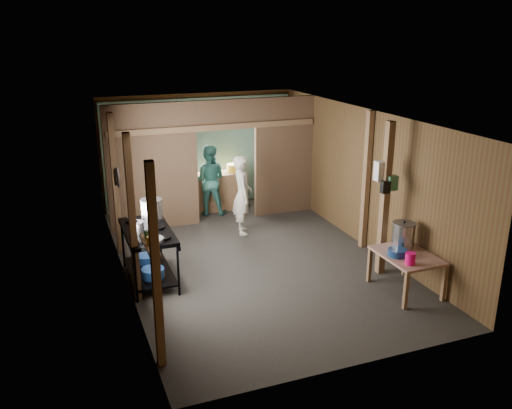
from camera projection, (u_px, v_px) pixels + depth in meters
name	position (u px, v px, depth m)	size (l,w,h in m)	color
floor	(252.00, 259.00, 9.75)	(4.50, 7.00, 0.00)	#292929
ceiling	(252.00, 116.00, 8.94)	(4.50, 7.00, 0.00)	#4E4C49
wall_back	(199.00, 150.00, 12.45)	(4.50, 0.00, 2.60)	#4E3C20
wall_front	(357.00, 271.00, 6.24)	(4.50, 0.00, 2.60)	#4E3C20
wall_left	(120.00, 205.00, 8.59)	(0.00, 7.00, 2.60)	#4E3C20
wall_right	(364.00, 178.00, 10.11)	(0.00, 7.00, 2.60)	#4E3C20
partition_left	(152.00, 168.00, 10.85)	(1.85, 0.10, 2.60)	brown
partition_right	(284.00, 156.00, 11.84)	(1.35, 0.10, 2.60)	brown
partition_header	(226.00, 114.00, 11.07)	(1.30, 0.10, 0.60)	brown
turquoise_panel	(200.00, 153.00, 12.42)	(4.40, 0.06, 2.50)	#689B95
back_counter	(219.00, 191.00, 12.34)	(1.20, 0.50, 0.85)	#896950
wall_clock	(210.00, 124.00, 12.26)	(0.20, 0.20, 0.03)	white
post_left_a	(156.00, 269.00, 6.30)	(0.10, 0.12, 2.60)	#896950
post_left_b	(132.00, 220.00, 7.90)	(0.10, 0.12, 2.60)	#896950
post_left_c	(115.00, 185.00, 9.67)	(0.10, 0.12, 2.60)	#896950
post_right	(366.00, 181.00, 9.91)	(0.10, 0.12, 2.60)	#896950
post_free	(385.00, 200.00, 8.82)	(0.12, 0.12, 2.60)	#896950
cross_beam	(215.00, 127.00, 11.02)	(4.40, 0.12, 0.12)	#896950
pan_lid_big	(118.00, 177.00, 8.84)	(0.34, 0.34, 0.03)	slate
pan_lid_small	(115.00, 177.00, 9.23)	(0.30, 0.30, 0.03)	black
wall_shelf	(150.00, 245.00, 6.72)	(0.14, 0.80, 0.03)	#896950
jar_white	(153.00, 248.00, 6.48)	(0.07, 0.07, 0.10)	white
jar_yellow	(150.00, 240.00, 6.70)	(0.08, 0.08, 0.10)	gold
jar_green	(147.00, 234.00, 6.90)	(0.06, 0.06, 0.10)	#34724D
bag_white	(382.00, 171.00, 8.73)	(0.22, 0.15, 0.32)	white
bag_green	(392.00, 183.00, 8.70)	(0.16, 0.12, 0.24)	#34724D
bag_black	(385.00, 187.00, 8.65)	(0.14, 0.10, 0.20)	black
gas_range	(149.00, 255.00, 8.80)	(0.78, 1.51, 0.89)	black
prep_table	(406.00, 273.00, 8.48)	(0.77, 1.06, 0.63)	tan
stove_pot_large	(152.00, 210.00, 9.09)	(0.37, 0.37, 0.37)	#B4B4BC
stove_pot_med	(137.00, 228.00, 8.51)	(0.23, 0.23, 0.20)	#B4B4BC
frying_pan	(153.00, 240.00, 8.17)	(0.32, 0.54, 0.07)	slate
blue_tub_front	(153.00, 273.00, 8.61)	(0.37, 0.37, 0.15)	navy
blue_tub_back	(146.00, 259.00, 9.16)	(0.34, 0.34, 0.13)	navy
stock_pot	(403.00, 236.00, 8.59)	(0.37, 0.37, 0.44)	#B4B4BC
wash_basin	(397.00, 253.00, 8.31)	(0.29, 0.29, 0.11)	navy
pink_bucket	(410.00, 259.00, 8.00)	(0.15, 0.15, 0.18)	#F70976
knife	(429.00, 267.00, 7.90)	(0.30, 0.04, 0.01)	#B4B4BC
yellow_tub	(234.00, 168.00, 12.30)	(0.32, 0.32, 0.18)	gold
cook	(242.00, 195.00, 10.77)	(0.59, 0.39, 1.61)	beige
worker_back	(209.00, 180.00, 11.89)	(0.77, 0.60, 1.58)	#34766D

